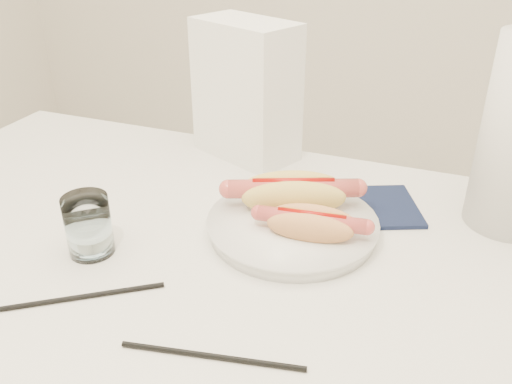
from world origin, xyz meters
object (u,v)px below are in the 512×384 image
(napkin_box, at_px, (246,91))
(table, at_px, (191,290))
(water_glass, at_px, (88,225))
(hotdog_left, at_px, (293,193))
(plate, at_px, (292,227))
(hotdog_right, at_px, (311,224))

(napkin_box, bearing_deg, table, -57.87)
(water_glass, bearing_deg, table, 16.61)
(hotdog_left, xyz_separation_m, napkin_box, (-0.16, 0.20, 0.08))
(table, height_order, hotdog_left, hotdog_left)
(hotdog_left, xyz_separation_m, water_glass, (-0.24, -0.19, -0.00))
(plate, distance_m, hotdog_left, 0.05)
(plate, bearing_deg, hotdog_right, -36.92)
(hotdog_left, height_order, hotdog_right, hotdog_left)
(table, distance_m, plate, 0.17)
(hotdog_right, bearing_deg, napkin_box, 121.10)
(water_glass, xyz_separation_m, napkin_box, (0.08, 0.39, 0.08))
(hotdog_right, relative_size, water_glass, 1.76)
(hotdog_right, bearing_deg, hotdog_left, 119.73)
(table, distance_m, water_glass, 0.17)
(hotdog_left, bearing_deg, water_glass, -163.80)
(table, relative_size, plate, 4.92)
(hotdog_left, bearing_deg, table, -147.56)
(hotdog_left, height_order, water_glass, water_glass)
(table, height_order, napkin_box, napkin_box)
(hotdog_right, height_order, water_glass, water_glass)
(plate, height_order, napkin_box, napkin_box)
(hotdog_left, bearing_deg, plate, -94.32)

